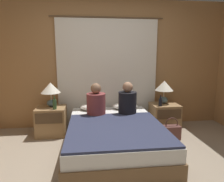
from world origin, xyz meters
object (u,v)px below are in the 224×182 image
(bed, at_px, (114,135))
(nightstand_right, at_px, (164,117))
(handbag_on_floor, at_px, (171,132))
(pillow_right, at_px, (125,106))
(person_right_in_bed, at_px, (127,101))
(lamp_left, at_px, (51,90))
(person_left_in_bed, at_px, (96,102))
(lamp_right, at_px, (164,87))
(beer_bottle_on_left_stand, at_px, (55,104))
(nightstand_left, at_px, (52,121))
(beer_bottle_on_right_stand, at_px, (161,102))
(pillow_left, at_px, (93,107))

(bed, bearing_deg, nightstand_right, 31.70)
(nightstand_right, relative_size, handbag_on_floor, 1.32)
(pillow_right, height_order, person_right_in_bed, person_right_in_bed)
(lamp_left, bearing_deg, bed, -34.62)
(person_left_in_bed, xyz_separation_m, person_right_in_bed, (0.55, 0.00, 0.01))
(lamp_right, bearing_deg, pillow_right, 175.81)
(lamp_left, distance_m, handbag_on_floor, 2.27)
(person_right_in_bed, xyz_separation_m, beer_bottle_on_left_stand, (-1.26, 0.08, -0.04))
(nightstand_right, height_order, lamp_left, lamp_left)
(nightstand_right, xyz_separation_m, lamp_right, (0.00, 0.08, 0.57))
(nightstand_left, xyz_separation_m, beer_bottle_on_right_stand, (1.99, -0.13, 0.33))
(bed, height_order, nightstand_left, nightstand_left)
(lamp_left, distance_m, lamp_right, 2.13)
(person_right_in_bed, relative_size, beer_bottle_on_right_stand, 2.83)
(beer_bottle_on_left_stand, bearing_deg, lamp_right, 5.90)
(beer_bottle_on_left_stand, xyz_separation_m, beer_bottle_on_right_stand, (1.90, 0.00, -0.01))
(nightstand_right, bearing_deg, beer_bottle_on_right_stand, -136.39)
(bed, relative_size, handbag_on_floor, 5.07)
(nightstand_left, height_order, nightstand_right, same)
(nightstand_left, bearing_deg, handbag_on_floor, -12.14)
(person_right_in_bed, relative_size, handbag_on_floor, 1.49)
(lamp_right, xyz_separation_m, pillow_left, (-1.38, 0.06, -0.36))
(bed, distance_m, lamp_right, 1.44)
(bed, height_order, handbag_on_floor, bed)
(pillow_right, bearing_deg, beer_bottle_on_right_stand, -23.45)
(lamp_left, height_order, pillow_left, lamp_left)
(nightstand_left, bearing_deg, beer_bottle_on_right_stand, -3.82)
(nightstand_left, bearing_deg, pillow_right, 5.49)
(nightstand_left, distance_m, lamp_left, 0.57)
(lamp_left, height_order, beer_bottle_on_right_stand, lamp_left)
(bed, bearing_deg, nightstand_left, 148.30)
(lamp_right, height_order, beer_bottle_on_left_stand, lamp_right)
(nightstand_left, relative_size, beer_bottle_on_left_stand, 2.21)
(nightstand_left, distance_m, person_left_in_bed, 0.91)
(person_left_in_bed, distance_m, beer_bottle_on_left_stand, 0.72)
(lamp_left, xyz_separation_m, beer_bottle_on_left_stand, (0.09, -0.21, -0.22))
(person_left_in_bed, bearing_deg, lamp_right, 12.36)
(nightstand_right, height_order, beer_bottle_on_left_stand, beer_bottle_on_left_stand)
(pillow_left, xyz_separation_m, beer_bottle_on_right_stand, (1.24, -0.27, 0.12))
(nightstand_left, relative_size, lamp_left, 1.16)
(person_left_in_bed, relative_size, person_right_in_bed, 0.98)
(lamp_left, bearing_deg, lamp_right, 0.00)
(nightstand_left, xyz_separation_m, beer_bottle_on_left_stand, (0.09, -0.13, 0.35))
(person_right_in_bed, distance_m, beer_bottle_on_right_stand, 0.64)
(bed, bearing_deg, person_left_in_bed, 120.22)
(pillow_left, distance_m, person_right_in_bed, 0.72)
(bed, bearing_deg, lamp_right, 34.62)
(person_right_in_bed, bearing_deg, person_left_in_bed, 180.00)
(lamp_right, height_order, person_right_in_bed, person_right_in_bed)
(bed, bearing_deg, lamp_left, 145.38)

